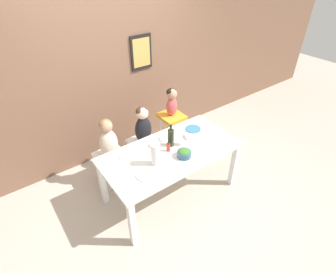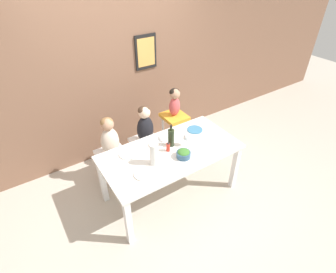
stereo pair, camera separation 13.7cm
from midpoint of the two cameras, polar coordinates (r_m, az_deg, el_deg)
name	(u,v)px [view 1 (the left image)]	position (r m, az deg, el deg)	size (l,w,h in m)	color
ground_plane	(171,192)	(3.74, -0.47, -11.98)	(14.00, 14.00, 0.00)	#BCB2A3
wall_back	(116,70)	(3.95, -12.30, 13.86)	(10.00, 0.09, 2.70)	brown
dining_table	(171,157)	(3.30, -0.52, -4.43)	(1.72, 0.87, 0.74)	white
chair_far_left	(111,160)	(3.73, -13.26, -4.96)	(0.40, 0.43, 0.47)	silver
chair_far_center	(144,146)	(3.90, -6.17, -2.01)	(0.40, 0.43, 0.47)	silver
chair_right_highchair	(172,124)	(4.01, -0.20, 2.69)	(0.34, 0.37, 0.75)	silver
person_child_left	(108,138)	(3.51, -14.06, -0.41)	(0.25, 0.18, 0.57)	beige
person_child_center	(143,125)	(3.69, -6.54, 2.50)	(0.25, 0.18, 0.57)	black
person_baby_right	(172,100)	(3.81, -0.23, 7.88)	(0.17, 0.16, 0.43)	#C64C4C
wine_bottle	(171,137)	(3.25, -0.59, -0.19)	(0.08, 0.08, 0.30)	#232D19
paper_towel_roll	(155,154)	(2.97, -4.08, -3.94)	(0.10, 0.10, 0.28)	white
wine_glass_near	(186,137)	(3.27, 2.72, -0.17)	(0.08, 0.08, 0.17)	white
wine_glass_far	(161,139)	(3.23, -2.81, -0.63)	(0.08, 0.08, 0.17)	white
salad_bowl_large	(184,153)	(3.12, 2.30, -3.68)	(0.17, 0.17, 0.10)	#335675
dinner_plate_front_left	(145,175)	(2.93, -6.29, -8.35)	(0.21, 0.21, 0.01)	silver
dinner_plate_back_left	(128,155)	(3.21, -9.89, -4.10)	(0.21, 0.21, 0.01)	silver
dinner_plate_back_right	(193,129)	(3.63, 4.42, 1.66)	(0.21, 0.21, 0.01)	teal
condiment_bottle_hot_sauce	(168,147)	(3.20, -1.15, -2.27)	(0.05, 0.05, 0.13)	red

